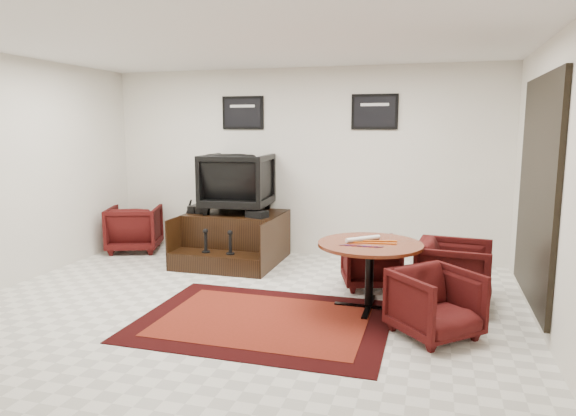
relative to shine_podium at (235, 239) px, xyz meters
The scene contains 16 objects.
ground 2.04m from the shine_podium, 66.34° to the right, with size 6.00×6.00×0.00m, color white.
room_shell 2.57m from the shine_podium, 54.79° to the right, with size 6.02×5.02×2.81m.
area_rug 2.46m from the shine_podium, 61.38° to the right, with size 2.49×1.87×0.01m.
shine_podium is the anchor object (origin of this frame).
shine_chair 0.87m from the shine_podium, 90.00° to the left, with size 0.93×0.87×0.96m, color black.
shoes_pair 0.69m from the shine_podium, behind, with size 0.23×0.29×0.11m.
polish_kit 0.65m from the shine_podium, 28.14° to the right, with size 0.28×0.19×0.10m, color black.
umbrella_black 0.78m from the shine_podium, 168.57° to the right, with size 0.30×0.11×0.81m, color black, non-canonical shape.
umbrella_hooked 0.83m from the shine_podium, behind, with size 0.34×0.13×0.91m, color black, non-canonical shape.
armchair_side 1.75m from the shine_podium, behind, with size 0.76×0.72×0.79m, color black.
meeting_table 2.63m from the shine_podium, 34.67° to the right, with size 1.11×1.11×0.73m.
table_chair_back 2.18m from the shine_podium, 18.64° to the right, with size 0.66×0.62×0.68m, color black.
table_chair_window 3.22m from the shine_podium, 20.32° to the right, with size 0.76×0.72×0.79m, color black.
table_chair_corner 3.50m from the shine_podium, 36.10° to the right, with size 0.68×0.64×0.70m, color black.
paper_roll 2.54m from the shine_podium, 34.61° to the right, with size 0.05×0.05×0.42m, color white.
table_clutter 2.67m from the shine_podium, 34.85° to the right, with size 0.57×0.36×0.01m.
Camera 1 is at (1.97, -4.98, 1.94)m, focal length 32.00 mm.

